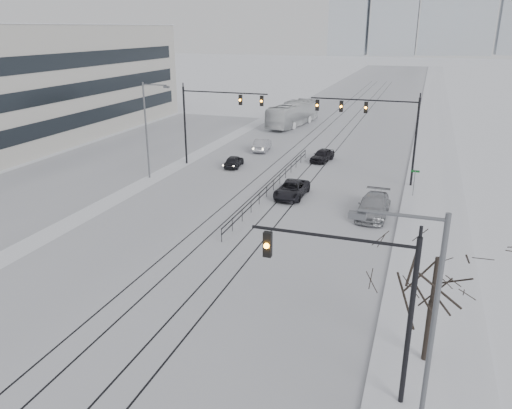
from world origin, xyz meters
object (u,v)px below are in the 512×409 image
sedan_sb_inner (234,161)px  sedan_nb_right (373,206)px  traffic_mast_near (366,293)px  sedan_nb_far (322,155)px  sedan_sb_outer (262,145)px  sedan_nb_front (292,189)px  bare_tree (436,269)px  box_truck (293,114)px

sedan_sb_inner → sedan_nb_right: sedan_nb_right is taller
traffic_mast_near → sedan_nb_far: bearing=103.9°
traffic_mast_near → sedan_sb_outer: traffic_mast_near is taller
sedan_nb_front → sedan_nb_far: size_ratio=1.23×
traffic_mast_near → bare_tree: 3.85m
sedan_sb_inner → box_truck: bearing=-95.4°
bare_tree → sedan_nb_far: 34.51m
sedan_sb_outer → sedan_nb_far: 8.08m
sedan_nb_far → box_truck: (-8.32, 18.85, 1.06)m
sedan_nb_right → sedan_nb_front: bearing=162.8°
traffic_mast_near → sedan_nb_front: size_ratio=1.46×
sedan_nb_front → sedan_nb_far: bearing=91.4°
sedan_nb_right → sedan_sb_outer: bearing=131.7°
bare_tree → sedan_nb_front: (-11.20, 19.76, -3.82)m
sedan_nb_front → sedan_nb_right: sedan_nb_right is taller
bare_tree → sedan_sb_outer: bearing=118.3°
sedan_nb_front → sedan_sb_outer: bearing=118.2°
sedan_sb_outer → sedan_nb_front: 17.01m
traffic_mast_near → sedan_nb_far: 36.70m
traffic_mast_near → box_truck: bearing=107.5°
traffic_mast_near → sedan_nb_front: 24.71m
traffic_mast_near → sedan_sb_inner: (-16.95, 30.18, -3.95)m
sedan_nb_right → sedan_nb_far: size_ratio=1.39×
sedan_nb_far → traffic_mast_near: bearing=-64.5°
traffic_mast_near → sedan_nb_front: (-8.79, 22.76, -3.89)m
bare_tree → sedan_nb_far: size_ratio=1.56×
sedan_sb_inner → sedan_nb_front: 11.03m
sedan_sb_outer → sedan_nb_right: (14.74, -17.63, 0.09)m
traffic_mast_near → sedan_sb_inner: traffic_mast_near is taller
sedan_nb_right → sedan_nb_far: sedan_nb_right is taller
sedan_nb_right → sedan_nb_far: (-7.06, 15.10, -0.12)m
bare_tree → sedan_nb_front: size_ratio=1.27×
traffic_mast_near → box_truck: size_ratio=0.57×
bare_tree → sedan_nb_front: bearing=119.5°
box_truck → sedan_sb_inner: bearing=100.0°
sedan_sb_outer → box_truck: box_truck is taller
sedan_sb_outer → sedan_nb_front: sedan_sb_outer is taller
sedan_nb_front → traffic_mast_near: bearing=-67.4°
traffic_mast_near → sedan_sb_inner: 34.84m
sedan_nb_front → sedan_nb_right: 7.49m
sedan_nb_far → box_truck: bearing=125.4°
sedan_sb_inner → bare_tree: bearing=119.7°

